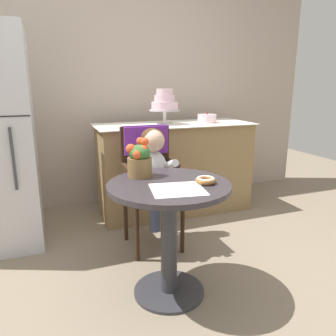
% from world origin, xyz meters
% --- Properties ---
extents(ground_plane, '(8.00, 8.00, 0.00)m').
position_xyz_m(ground_plane, '(0.00, 0.00, 0.00)').
color(ground_plane, gray).
extents(back_wall, '(4.80, 0.10, 2.70)m').
position_xyz_m(back_wall, '(0.00, 1.85, 1.35)').
color(back_wall, '#B2A393').
rests_on(back_wall, ground).
extents(cafe_table, '(0.72, 0.72, 0.72)m').
position_xyz_m(cafe_table, '(0.00, 0.00, 0.51)').
color(cafe_table, '#332D33').
rests_on(cafe_table, ground).
extents(wicker_chair, '(0.42, 0.45, 0.95)m').
position_xyz_m(wicker_chair, '(0.10, 0.72, 0.64)').
color(wicker_chair, '#332114').
rests_on(wicker_chair, ground).
extents(seated_child, '(0.27, 0.32, 0.73)m').
position_xyz_m(seated_child, '(0.10, 0.56, 0.68)').
color(seated_child, silver).
rests_on(seated_child, ground).
extents(paper_napkin, '(0.32, 0.30, 0.00)m').
position_xyz_m(paper_napkin, '(0.00, -0.13, 0.72)').
color(paper_napkin, white).
rests_on(paper_napkin, cafe_table).
extents(donut_front, '(0.12, 0.12, 0.04)m').
position_xyz_m(donut_front, '(0.20, -0.08, 0.74)').
color(donut_front, '#936033').
rests_on(donut_front, cafe_table).
extents(flower_vase, '(0.16, 0.15, 0.24)m').
position_xyz_m(flower_vase, '(-0.12, 0.20, 0.83)').
color(flower_vase, brown).
rests_on(flower_vase, cafe_table).
extents(display_counter, '(1.56, 0.62, 0.90)m').
position_xyz_m(display_counter, '(0.55, 1.30, 0.45)').
color(display_counter, '#93754C').
rests_on(display_counter, ground).
extents(tiered_cake_stand, '(0.30, 0.30, 0.34)m').
position_xyz_m(tiered_cake_stand, '(0.45, 1.30, 1.10)').
color(tiered_cake_stand, silver).
rests_on(tiered_cake_stand, display_counter).
extents(round_layer_cake, '(0.19, 0.19, 0.11)m').
position_xyz_m(round_layer_cake, '(0.89, 1.27, 0.94)').
color(round_layer_cake, silver).
rests_on(round_layer_cake, display_counter).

